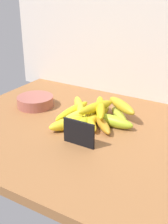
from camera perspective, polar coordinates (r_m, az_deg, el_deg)
name	(u,v)px	position (r cm, az deg, el deg)	size (l,w,h in cm)	color
counter_top	(96,137)	(103.49, 2.40, -4.77)	(110.00, 76.00, 3.00)	brown
back_wall	(144,24)	(127.33, 11.45, 16.30)	(130.00, 2.00, 70.00)	beige
chalkboard_sign	(79,134)	(93.99, -0.98, -4.23)	(11.00, 1.80, 8.40)	black
fruit_bowl	(35,101)	(124.68, -9.32, 2.02)	(14.97, 14.97, 4.28)	#9C5349
banana_0	(81,126)	(102.93, -0.57, -2.75)	(17.01, 3.88, 3.88)	gold
banana_1	(89,121)	(107.01, 0.90, -1.76)	(15.68, 3.47, 3.47)	yellow
banana_2	(72,111)	(115.36, -2.23, 0.22)	(20.72, 3.41, 3.41)	yellow
banana_3	(85,114)	(111.71, 0.12, -0.37)	(20.16, 4.23, 4.23)	gold
banana_4	(97,117)	(110.44, 2.44, -0.87)	(20.18, 3.61, 3.61)	yellow
banana_5	(119,115)	(112.20, 6.77, -0.66)	(15.29, 3.40, 3.40)	#A5AF31
banana_6	(102,124)	(105.58, 3.41, -2.25)	(15.23, 3.26, 3.26)	#BA7F20
banana_7	(112,121)	(106.76, 5.33, -1.70)	(16.64, 4.26, 4.26)	#9FBA26
banana_8	(79,106)	(119.29, -0.92, 1.10)	(20.19, 3.48, 3.48)	yellow
banana_9	(96,112)	(114.02, 2.25, -0.01)	(15.26, 3.66, 3.66)	gold
banana_10	(69,123)	(104.78, -2.93, -2.15)	(15.19, 4.24, 4.24)	yellow
banana_11	(100,107)	(109.89, 3.15, 0.96)	(20.11, 3.30, 3.30)	yellow
banana_12	(122,105)	(111.86, 7.23, 1.26)	(16.60, 3.84, 3.84)	gold
banana_13	(96,107)	(109.32, 2.31, 0.93)	(16.12, 3.59, 3.59)	gold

